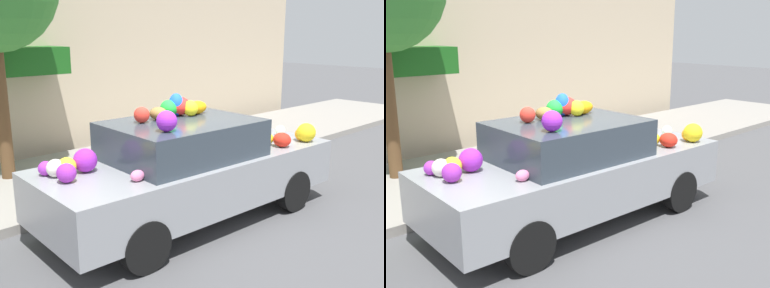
# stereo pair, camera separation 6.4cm
# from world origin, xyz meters

# --- Properties ---
(ground_plane) EXTENTS (60.00, 60.00, 0.00)m
(ground_plane) POSITION_xyz_m (0.00, 0.00, 0.00)
(ground_plane) COLOR #4C4C4F
(sidewalk_curb) EXTENTS (24.00, 3.20, 0.15)m
(sidewalk_curb) POSITION_xyz_m (0.00, 2.70, 0.07)
(sidewalk_curb) COLOR gray
(sidewalk_curb) RESTS_ON ground
(building_facade) EXTENTS (18.00, 1.20, 4.89)m
(building_facade) POSITION_xyz_m (-0.14, 4.91, 2.42)
(building_facade) COLOR #C6B293
(building_facade) RESTS_ON ground
(fire_hydrant) EXTENTS (0.20, 0.20, 0.70)m
(fire_hydrant) POSITION_xyz_m (1.68, 1.60, 0.49)
(fire_hydrant) COLOR red
(fire_hydrant) RESTS_ON sidewalk_curb
(art_car) EXTENTS (4.64, 1.88, 1.87)m
(art_car) POSITION_xyz_m (-0.02, -0.14, 0.82)
(art_car) COLOR gray
(art_car) RESTS_ON ground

